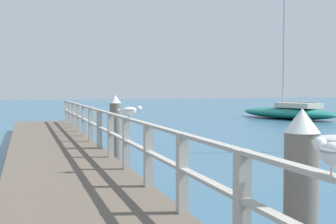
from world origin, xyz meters
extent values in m
cube|color=brown|center=(0.00, 10.82, 0.20)|extent=(2.25, 21.64, 0.40)
cube|color=#B2ADA3|center=(1.04, 3.88, 0.88)|extent=(0.12, 0.12, 0.96)
cube|color=#B2ADA3|center=(1.04, 5.43, 0.88)|extent=(0.12, 0.12, 0.96)
cube|color=#B2ADA3|center=(1.04, 6.97, 0.88)|extent=(0.12, 0.12, 0.96)
cube|color=#B2ADA3|center=(1.04, 8.51, 0.88)|extent=(0.12, 0.12, 0.96)
cube|color=#B2ADA3|center=(1.04, 10.05, 0.88)|extent=(0.12, 0.12, 0.96)
cube|color=#B2ADA3|center=(1.04, 11.59, 0.88)|extent=(0.12, 0.12, 0.96)
cube|color=#B2ADA3|center=(1.04, 13.13, 0.88)|extent=(0.12, 0.12, 0.96)
cube|color=#B2ADA3|center=(1.04, 14.68, 0.88)|extent=(0.12, 0.12, 0.96)
cube|color=#B2ADA3|center=(1.04, 16.22, 0.88)|extent=(0.12, 0.12, 0.96)
cube|color=#B2ADA3|center=(1.04, 17.76, 0.88)|extent=(0.12, 0.12, 0.96)
cube|color=#B2ADA3|center=(1.04, 19.30, 0.88)|extent=(0.12, 0.12, 0.96)
cube|color=#B2ADA3|center=(1.04, 20.84, 0.88)|extent=(0.12, 0.12, 0.96)
cube|color=#B2ADA3|center=(1.04, 10.82, 1.34)|extent=(0.10, 20.04, 0.04)
cube|color=#B2ADA3|center=(1.04, 10.82, 0.92)|extent=(0.10, 20.04, 0.04)
cylinder|color=#6B6056|center=(1.42, 3.58, 0.76)|extent=(0.28, 0.28, 1.52)
cone|color=white|center=(1.42, 3.58, 1.62)|extent=(0.29, 0.29, 0.20)
cylinder|color=#6B6056|center=(1.42, 11.48, 0.76)|extent=(0.28, 0.28, 1.52)
cone|color=white|center=(1.42, 11.48, 1.62)|extent=(0.29, 0.29, 0.20)
ellipsoid|color=white|center=(1.04, 2.68, 1.48)|extent=(0.16, 0.29, 0.15)
sphere|color=white|center=(1.07, 2.85, 1.53)|extent=(0.09, 0.09, 0.09)
cone|color=gold|center=(1.07, 2.92, 1.53)|extent=(0.03, 0.05, 0.02)
ellipsoid|color=#939399|center=(1.04, 2.68, 1.51)|extent=(0.20, 0.24, 0.04)
cylinder|color=tan|center=(1.02, 2.67, 1.38)|extent=(0.01, 0.01, 0.05)
ellipsoid|color=white|center=(1.04, 8.22, 1.48)|extent=(0.29, 0.16, 0.15)
sphere|color=white|center=(1.22, 8.20, 1.53)|extent=(0.09, 0.09, 0.09)
cone|color=gold|center=(1.28, 8.20, 1.53)|extent=(0.05, 0.03, 0.02)
cone|color=#939399|center=(0.87, 8.24, 1.49)|extent=(0.09, 0.08, 0.07)
ellipsoid|color=#939399|center=(1.04, 8.22, 1.51)|extent=(0.24, 0.20, 0.04)
cylinder|color=tan|center=(1.04, 8.25, 1.38)|extent=(0.01, 0.01, 0.05)
cylinder|color=tan|center=(1.03, 8.20, 1.38)|extent=(0.01, 0.01, 0.05)
ellipsoid|color=#197266|center=(14.88, 24.87, 0.36)|extent=(4.34, 7.64, 0.72)
cylinder|color=#B2B2B7|center=(14.79, 25.22, 4.56)|extent=(0.10, 0.10, 7.70)
cylinder|color=#B2B2B7|center=(15.11, 24.00, 1.07)|extent=(0.74, 2.46, 0.08)
cube|color=beige|center=(15.10, 24.04, 0.87)|extent=(2.05, 2.88, 0.30)
camera|label=1|loc=(-0.74, 0.41, 1.88)|focal=48.32mm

